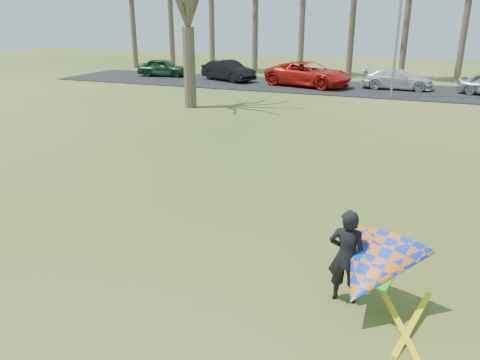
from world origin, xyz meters
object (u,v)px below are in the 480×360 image
(car_0, at_px, (163,67))
(car_2, at_px, (308,74))
(car_1, at_px, (228,71))
(car_3, at_px, (397,79))
(kite_flyer, at_px, (368,268))
(streetlight, at_px, (402,21))

(car_0, bearing_deg, car_2, -104.74)
(car_0, bearing_deg, car_1, -104.52)
(car_2, relative_size, car_3, 1.30)
(car_0, bearing_deg, kite_flyer, -153.06)
(streetlight, distance_m, kite_flyer, 22.95)
(streetlight, bearing_deg, kite_flyer, -87.03)
(car_2, height_order, kite_flyer, kite_flyer)
(car_0, relative_size, car_2, 0.68)
(streetlight, height_order, kite_flyer, streetlight)
(car_3, bearing_deg, car_1, 91.21)
(car_2, xyz_separation_m, kite_flyer, (7.15, -25.40, -0.05))
(car_2, bearing_deg, kite_flyer, -148.86)
(streetlight, bearing_deg, car_0, 167.72)
(kite_flyer, bearing_deg, car_1, 117.36)
(car_0, height_order, car_3, car_0)
(car_0, height_order, car_2, car_2)
(streetlight, height_order, car_0, streetlight)
(car_3, bearing_deg, kite_flyer, -177.10)
(car_2, distance_m, kite_flyer, 26.39)
(car_2, bearing_deg, car_3, -66.13)
(car_1, distance_m, car_2, 6.36)
(car_3, bearing_deg, car_0, 89.10)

